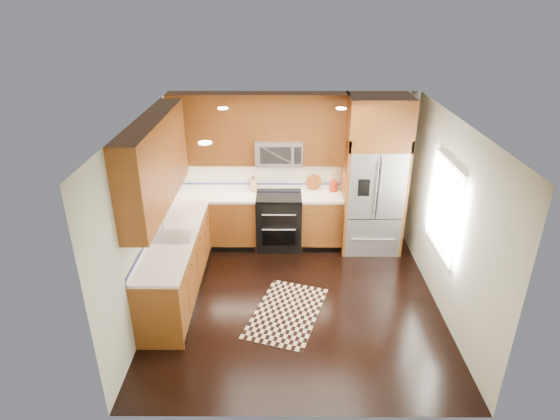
{
  "coord_description": "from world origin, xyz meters",
  "views": [
    {
      "loc": [
        -0.2,
        -5.5,
        4.01
      ],
      "look_at": [
        -0.23,
        0.6,
        1.17
      ],
      "focal_mm": 30.0,
      "sensor_mm": 36.0,
      "label": 1
    }
  ],
  "objects_px": {
    "range": "(279,221)",
    "refrigerator": "(374,176)",
    "rug": "(287,312)",
    "utensil_crock": "(334,184)",
    "knife_block": "(253,185)"
  },
  "relations": [
    {
      "from": "knife_block",
      "to": "rug",
      "type": "bearing_deg",
      "value": -75.36
    },
    {
      "from": "utensil_crock",
      "to": "knife_block",
      "type": "bearing_deg",
      "value": 178.79
    },
    {
      "from": "range",
      "to": "utensil_crock",
      "type": "xyz_separation_m",
      "value": [
        0.93,
        0.2,
        0.6
      ]
    },
    {
      "from": "range",
      "to": "utensil_crock",
      "type": "bearing_deg",
      "value": 11.94
    },
    {
      "from": "refrigerator",
      "to": "utensil_crock",
      "type": "xyz_separation_m",
      "value": [
        -0.62,
        0.23,
        -0.23
      ]
    },
    {
      "from": "rug",
      "to": "knife_block",
      "type": "distance_m",
      "value": 2.45
    },
    {
      "from": "range",
      "to": "rug",
      "type": "relative_size",
      "value": 0.67
    },
    {
      "from": "refrigerator",
      "to": "utensil_crock",
      "type": "relative_size",
      "value": 6.79
    },
    {
      "from": "range",
      "to": "utensil_crock",
      "type": "distance_m",
      "value": 1.12
    },
    {
      "from": "refrigerator",
      "to": "knife_block",
      "type": "xyz_separation_m",
      "value": [
        -1.99,
        0.26,
        -0.26
      ]
    },
    {
      "from": "range",
      "to": "refrigerator",
      "type": "relative_size",
      "value": 0.36
    },
    {
      "from": "range",
      "to": "refrigerator",
      "type": "bearing_deg",
      "value": -1.4
    },
    {
      "from": "knife_block",
      "to": "utensil_crock",
      "type": "relative_size",
      "value": 0.66
    },
    {
      "from": "refrigerator",
      "to": "rug",
      "type": "distance_m",
      "value": 2.7
    },
    {
      "from": "refrigerator",
      "to": "utensil_crock",
      "type": "height_order",
      "value": "refrigerator"
    }
  ]
}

